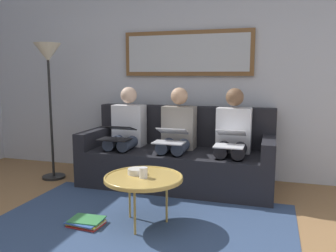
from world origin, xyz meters
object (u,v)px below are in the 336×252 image
(couch, at_px, (178,158))
(laptop_silver, at_px, (171,136))
(coffee_table, at_px, (144,178))
(laptop_black, at_px, (117,133))
(framed_mirror, at_px, (187,53))
(cup, at_px, (143,173))
(bowl, at_px, (136,171))
(magazine_stack, at_px, (86,222))
(laptop_white, at_px, (230,138))
(standing_lamp, at_px, (48,68))
(person_middle, at_px, (177,134))
(person_right, at_px, (126,131))
(person_left, at_px, (233,137))

(couch, relative_size, laptop_silver, 6.32)
(coffee_table, relative_size, laptop_black, 1.92)
(framed_mirror, xyz_separation_m, cup, (-0.04, 1.63, -1.08))
(laptop_black, bearing_deg, framed_mirror, -132.44)
(bowl, bearing_deg, couch, -93.12)
(laptop_black, xyz_separation_m, magazine_stack, (-0.19, 1.06, -0.60))
(bowl, xyz_separation_m, laptop_white, (-0.70, -0.86, 0.18))
(couch, height_order, laptop_white, couch)
(bowl, bearing_deg, laptop_white, -129.30)
(cup, bearing_deg, standing_lamp, -31.51)
(person_middle, bearing_deg, laptop_black, 20.78)
(framed_mirror, height_order, laptop_black, framed_mirror)
(couch, xyz_separation_m, framed_mirror, (0.00, -0.39, 1.24))
(coffee_table, xyz_separation_m, person_right, (0.67, -1.15, 0.19))
(person_right, distance_m, magazine_stack, 1.44)
(couch, bearing_deg, coffee_table, 91.33)
(person_left, bearing_deg, standing_lamp, 5.19)
(cup, xyz_separation_m, bowl, (0.10, -0.08, -0.02))
(laptop_white, xyz_separation_m, person_right, (1.28, -0.23, -0.02))
(coffee_table, xyz_separation_m, bowl, (0.09, -0.06, 0.04))
(framed_mirror, distance_m, bowl, 1.90)
(cup, relative_size, laptop_white, 0.23)
(laptop_white, relative_size, laptop_black, 1.11)
(person_right, bearing_deg, framed_mirror, -144.47)
(laptop_black, bearing_deg, person_right, -90.00)
(person_left, height_order, laptop_black, person_left)
(magazine_stack, bearing_deg, laptop_white, -135.23)
(person_right, height_order, laptop_black, person_right)
(laptop_white, bearing_deg, person_middle, -19.78)
(couch, xyz_separation_m, coffee_table, (-0.03, 1.22, 0.10))
(person_right, distance_m, laptop_black, 0.24)
(laptop_black, xyz_separation_m, standing_lamp, (0.91, -0.04, 0.74))
(cup, bearing_deg, coffee_table, -70.42)
(laptop_black, bearing_deg, standing_lamp, -2.76)
(laptop_silver, bearing_deg, laptop_black, 0.38)
(person_middle, distance_m, standing_lamp, 1.74)
(laptop_silver, bearing_deg, standing_lamp, -1.47)
(laptop_white, bearing_deg, coffee_table, 56.34)
(laptop_white, distance_m, standing_lamp, 2.31)
(coffee_table, distance_m, person_middle, 1.17)
(laptop_silver, xyz_separation_m, magazine_stack, (0.45, 1.07, -0.59))
(person_left, bearing_deg, coffee_table, 61.97)
(coffee_table, bearing_deg, laptop_white, -123.66)
(coffee_table, height_order, laptop_black, laptop_black)
(person_middle, bearing_deg, standing_lamp, 7.31)
(framed_mirror, height_order, bowl, framed_mirror)
(framed_mirror, distance_m, person_right, 1.23)
(person_right, bearing_deg, coffee_table, 120.19)
(framed_mirror, bearing_deg, person_left, 144.47)
(framed_mirror, relative_size, laptop_silver, 4.70)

